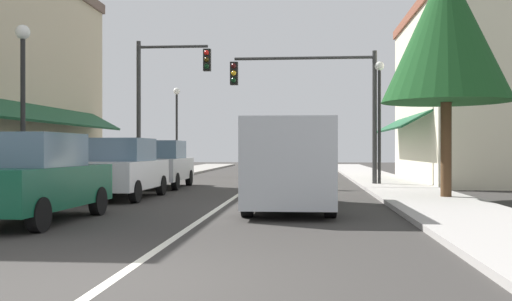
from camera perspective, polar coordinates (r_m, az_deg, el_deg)
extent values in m
plane|color=#33302D|center=(24.21, -0.20, -3.30)|extent=(80.00, 80.00, 0.00)
cube|color=gray|center=(25.29, -12.73, -3.02)|extent=(2.60, 56.00, 0.12)
cube|color=#A39E99|center=(24.34, 12.82, -3.15)|extent=(2.60, 56.00, 0.12)
cube|color=silver|center=(24.21, -0.20, -3.30)|extent=(0.14, 52.00, 0.01)
cube|color=slate|center=(20.19, -21.60, -0.02)|extent=(0.08, 10.64, 1.80)
cube|color=#194C2D|center=(19.96, -20.03, 3.42)|extent=(1.27, 11.76, 0.73)
cube|color=slate|center=(23.31, -18.18, 9.73)|extent=(0.08, 1.10, 1.30)
cube|color=beige|center=(27.17, 20.64, 4.66)|extent=(5.40, 10.00, 7.20)
cube|color=brown|center=(27.73, 20.65, 12.51)|extent=(5.60, 10.20, 0.40)
cube|color=slate|center=(26.50, 15.14, 0.02)|extent=(0.08, 7.60, 1.80)
cube|color=#194C2D|center=(26.42, 13.84, 2.62)|extent=(1.27, 8.40, 0.73)
cube|color=slate|center=(24.62, 16.07, 8.85)|extent=(0.08, 1.10, 1.30)
cube|color=slate|center=(28.90, 14.36, 7.55)|extent=(0.08, 1.10, 1.30)
cube|color=#0F4C33|center=(12.42, -20.86, -3.31)|extent=(1.84, 4.15, 0.80)
cube|color=slate|center=(12.31, -21.08, 0.06)|extent=(1.58, 2.04, 0.66)
cylinder|color=black|center=(14.01, -21.19, -4.56)|extent=(0.22, 0.63, 0.62)
cylinder|color=black|center=(13.35, -15.14, -4.78)|extent=(0.22, 0.63, 0.62)
cylinder|color=black|center=(10.89, -20.43, -5.90)|extent=(0.22, 0.63, 0.62)
cube|color=silver|center=(17.62, -12.84, -2.28)|extent=(1.77, 4.12, 0.80)
cube|color=slate|center=(17.51, -12.95, 0.09)|extent=(1.55, 2.02, 0.66)
cylinder|color=black|center=(19.17, -13.81, -3.29)|extent=(0.21, 0.62, 0.62)
cylinder|color=black|center=(18.71, -9.22, -3.37)|extent=(0.21, 0.62, 0.62)
cylinder|color=black|center=(16.65, -16.91, -3.81)|extent=(0.21, 0.62, 0.62)
cylinder|color=black|center=(16.11, -11.70, -3.94)|extent=(0.21, 0.62, 0.62)
cube|color=#B7BABF|center=(22.26, -9.16, -1.78)|extent=(1.81, 4.14, 0.80)
cube|color=slate|center=(22.15, -9.22, 0.10)|extent=(1.56, 2.03, 0.66)
cylinder|color=black|center=(23.77, -10.30, -2.62)|extent=(0.21, 0.62, 0.62)
cylinder|color=black|center=(23.44, -6.54, -2.66)|extent=(0.21, 0.62, 0.62)
cylinder|color=black|center=(21.16, -12.07, -2.96)|extent=(0.21, 0.62, 0.62)
cylinder|color=black|center=(20.79, -7.86, -3.02)|extent=(0.21, 0.62, 0.62)
cube|color=#B2B7BC|center=(14.01, 3.33, -1.03)|extent=(2.01, 5.02, 1.90)
cube|color=slate|center=(16.41, 3.47, 0.63)|extent=(1.73, 0.29, 0.84)
cube|color=black|center=(16.61, 3.48, -3.22)|extent=(1.86, 0.22, 0.24)
cylinder|color=black|center=(15.63, 0.19, -3.87)|extent=(0.25, 0.72, 0.72)
cylinder|color=black|center=(15.61, 6.67, -3.88)|extent=(0.25, 0.72, 0.72)
cylinder|color=black|center=(12.55, -0.84, -4.86)|extent=(0.25, 0.72, 0.72)
cylinder|color=black|center=(12.52, 7.26, -4.88)|extent=(0.25, 0.72, 0.72)
cylinder|color=#333333|center=(23.14, 11.49, 3.06)|extent=(0.18, 0.18, 5.27)
cylinder|color=#333333|center=(23.23, 4.70, 8.97)|extent=(5.47, 0.12, 0.12)
cube|color=black|center=(23.14, -2.15, 7.51)|extent=(0.30, 0.24, 0.90)
sphere|color=#420F0F|center=(23.05, -2.19, 8.24)|extent=(0.20, 0.20, 0.20)
sphere|color=yellow|center=(23.01, -2.19, 7.55)|extent=(0.20, 0.20, 0.20)
sphere|color=#0C3316|center=(22.98, -2.19, 6.86)|extent=(0.20, 0.20, 0.20)
cylinder|color=#333333|center=(24.86, -11.37, 3.64)|extent=(0.18, 0.18, 5.95)
cylinder|color=#333333|center=(24.81, -8.09, 9.99)|extent=(2.91, 0.12, 0.12)
cube|color=black|center=(24.25, -4.79, 8.78)|extent=(0.30, 0.24, 0.90)
sphere|color=red|center=(24.17, -4.84, 9.48)|extent=(0.20, 0.20, 0.20)
sphere|color=#3D2D0C|center=(24.13, -4.84, 8.82)|extent=(0.20, 0.20, 0.20)
sphere|color=#0C3316|center=(24.09, -4.84, 8.16)|extent=(0.20, 0.20, 0.20)
cylinder|color=black|center=(15.63, -21.77, 2.47)|extent=(0.12, 0.12, 4.18)
sphere|color=white|center=(15.89, -21.78, 10.68)|extent=(0.36, 0.36, 0.36)
cylinder|color=black|center=(23.04, 11.94, 2.09)|extent=(0.12, 0.12, 4.48)
sphere|color=white|center=(23.25, 11.94, 8.06)|extent=(0.36, 0.36, 0.36)
cylinder|color=black|center=(31.84, -7.74, 1.49)|extent=(0.12, 0.12, 4.40)
sphere|color=white|center=(31.98, -7.74, 5.76)|extent=(0.36, 0.36, 0.36)
cylinder|color=#4C331E|center=(17.25, 18.04, 0.80)|extent=(0.30, 0.30, 3.31)
cone|color=#19471E|center=(17.56, 18.05, 10.96)|extent=(3.61, 3.61, 3.97)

